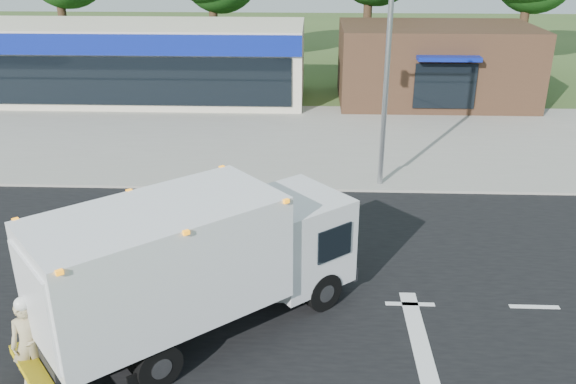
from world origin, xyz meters
name	(u,v)px	position (x,y,z in m)	size (l,w,h in m)	color
ground	(287,302)	(0.00, 0.00, 0.00)	(120.00, 120.00, 0.00)	#385123
road_asphalt	(287,302)	(0.00, 0.00, 0.00)	(60.00, 14.00, 0.02)	black
sidewalk	(297,177)	(0.00, 8.20, 0.06)	(60.00, 2.40, 0.12)	gray
parking_apron	(300,132)	(0.00, 14.00, 0.01)	(60.00, 9.00, 0.02)	gray
lane_markings	(345,336)	(1.35, -1.35, 0.02)	(55.20, 7.00, 0.01)	silver
ems_box_truck	(196,258)	(-1.92, -1.33, 1.92)	(7.23, 6.62, 3.33)	black
emergency_worker	(29,342)	(-4.95, -3.12, 0.98)	(0.81, 0.68, 2.00)	tan
retail_strip_mall	(137,61)	(-9.00, 19.93, 2.01)	(18.00, 6.20, 4.00)	beige
brown_storefront	(435,64)	(7.00, 19.98, 2.00)	(10.00, 6.70, 4.00)	#382316
traffic_signal_pole	(369,47)	(2.35, 7.60, 4.92)	(3.51, 0.25, 8.00)	gray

